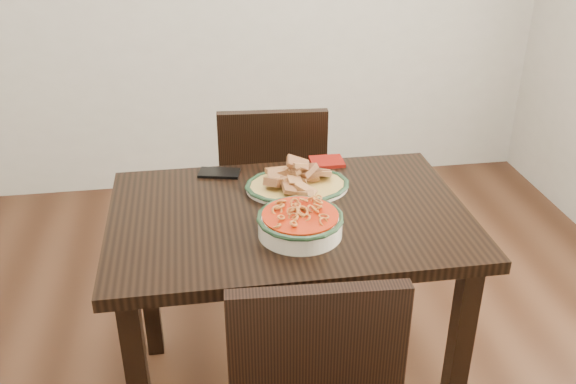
{
  "coord_description": "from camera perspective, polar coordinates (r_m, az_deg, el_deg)",
  "views": [
    {
      "loc": [
        -0.23,
        -1.74,
        1.73
      ],
      "look_at": [
        0.05,
        0.01,
        0.81
      ],
      "focal_mm": 40.0,
      "sensor_mm": 36.0,
      "label": 1
    }
  ],
  "objects": [
    {
      "name": "fish_plate",
      "position": [
        2.13,
        0.84,
        1.36
      ],
      "size": [
        0.34,
        0.27,
        0.11
      ],
      "color": "beige",
      "rests_on": "dining_table"
    },
    {
      "name": "noodle_bowl",
      "position": [
        1.87,
        1.09,
        -2.59
      ],
      "size": [
        0.26,
        0.26,
        0.08
      ],
      "color": "#F2E8CC",
      "rests_on": "dining_table"
    },
    {
      "name": "smartphone",
      "position": [
        2.26,
        -6.12,
        1.7
      ],
      "size": [
        0.15,
        0.11,
        0.01
      ],
      "primitive_type": "cube",
      "rotation": [
        0.0,
        0.0,
        -0.23
      ],
      "color": "black",
      "rests_on": "dining_table"
    },
    {
      "name": "dining_table",
      "position": [
        2.06,
        0.09,
        -4.4
      ],
      "size": [
        1.12,
        0.75,
        0.75
      ],
      "color": "black",
      "rests_on": "ground"
    },
    {
      "name": "napkin",
      "position": [
        2.33,
        3.48,
        2.72
      ],
      "size": [
        0.12,
        0.1,
        0.01
      ],
      "primitive_type": "cube",
      "rotation": [
        0.0,
        0.0,
        -0.01
      ],
      "color": "maroon",
      "rests_on": "dining_table"
    },
    {
      "name": "chair_far",
      "position": [
        2.68,
        -1.44,
        0.11
      ],
      "size": [
        0.45,
        0.45,
        0.89
      ],
      "rotation": [
        0.0,
        0.0,
        3.07
      ],
      "color": "black",
      "rests_on": "ground"
    }
  ]
}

